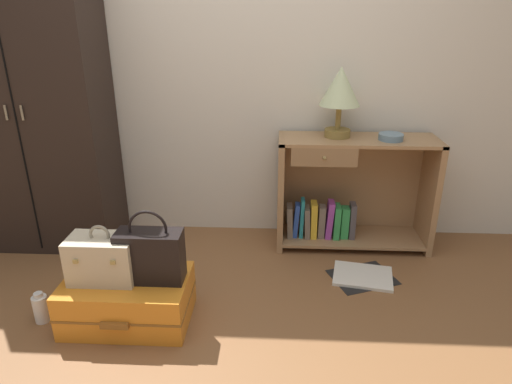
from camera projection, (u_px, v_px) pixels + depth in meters
ground_plane at (218, 366)px, 2.10m from camera, size 9.00×9.00×0.00m
back_wall at (241, 51)px, 3.00m from camera, size 6.40×0.10×2.60m
wardrobe at (34, 105)px, 2.91m from camera, size 0.92×0.47×1.96m
bookshelf at (347, 194)px, 3.09m from camera, size 1.05×0.37×0.78m
table_lamp at (340, 90)px, 2.85m from camera, size 0.26×0.26×0.45m
bowl at (391, 137)px, 2.88m from camera, size 0.16×0.16×0.04m
suitcase_large at (128, 300)px, 2.37m from camera, size 0.65×0.43×0.25m
train_case at (103, 258)px, 2.29m from camera, size 0.34×0.21×0.31m
handbag at (150, 255)px, 2.28m from camera, size 0.33×0.15×0.39m
bottle at (41, 308)px, 2.38m from camera, size 0.08×0.08×0.17m
open_book_on_floor at (363, 276)px, 2.80m from camera, size 0.46×0.41×0.02m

